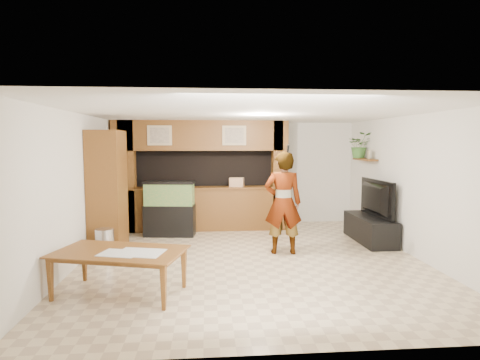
{
  "coord_description": "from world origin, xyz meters",
  "views": [
    {
      "loc": [
        -0.78,
        -7.01,
        2.11
      ],
      "look_at": [
        -0.15,
        0.6,
        1.38
      ],
      "focal_mm": 30.0,
      "sensor_mm": 36.0,
      "label": 1
    }
  ],
  "objects": [
    {
      "name": "wall_back",
      "position": [
        0.0,
        3.25,
        1.3
      ],
      "size": [
        6.0,
        0.0,
        6.0
      ],
      "primitive_type": "plane",
      "rotation": [
        1.57,
        0.0,
        0.0
      ],
      "color": "silver",
      "rests_on": "floor"
    },
    {
      "name": "photo_frame",
      "position": [
        2.85,
        1.75,
        1.82
      ],
      "size": [
        0.05,
        0.15,
        0.2
      ],
      "primitive_type": "cube",
      "rotation": [
        0.0,
        0.0,
        -0.17
      ],
      "color": "tan",
      "rests_on": "wall_shelf"
    },
    {
      "name": "newspaper_b",
      "position": [
        -1.96,
        -1.64,
        0.62
      ],
      "size": [
        0.6,
        0.5,
        0.01
      ],
      "primitive_type": "cube",
      "rotation": [
        0.0,
        0.0,
        -0.27
      ],
      "color": "silver",
      "rests_on": "dining_table"
    },
    {
      "name": "pantry_cabinet",
      "position": [
        -2.7,
        0.86,
        1.16
      ],
      "size": [
        0.58,
        0.95,
        2.32
      ],
      "primitive_type": "cube",
      "color": "brown",
      "rests_on": "floor"
    },
    {
      "name": "newspaper_a",
      "position": [
        -1.69,
        -1.64,
        0.62
      ],
      "size": [
        0.7,
        0.58,
        0.01
      ],
      "primitive_type": "cube",
      "rotation": [
        0.0,
        0.0,
        -0.25
      ],
      "color": "silver",
      "rests_on": "dining_table"
    },
    {
      "name": "partition",
      "position": [
        -0.95,
        2.64,
        1.31
      ],
      "size": [
        4.2,
        0.99,
        2.6
      ],
      "color": "brown",
      "rests_on": "floor"
    },
    {
      "name": "floor",
      "position": [
        0.0,
        0.0,
        0.0
      ],
      "size": [
        6.5,
        6.5,
        0.0
      ],
      "primitive_type": "plane",
      "color": "#CBB48D",
      "rests_on": "ground"
    },
    {
      "name": "television",
      "position": [
        2.65,
        1.08,
        0.92
      ],
      "size": [
        0.26,
        1.36,
        0.78
      ],
      "primitive_type": "imported",
      "rotation": [
        0.0,
        0.0,
        1.63
      ],
      "color": "black",
      "rests_on": "tv_stand"
    },
    {
      "name": "tv_stand",
      "position": [
        2.65,
        1.08,
        0.27
      ],
      "size": [
        0.59,
        1.6,
        0.53
      ],
      "primitive_type": "cube",
      "color": "black",
      "rests_on": "floor"
    },
    {
      "name": "wall_left",
      "position": [
        -3.0,
        0.0,
        1.3
      ],
      "size": [
        0.0,
        6.5,
        6.5
      ],
      "primitive_type": "plane",
      "rotation": [
        1.57,
        0.0,
        1.57
      ],
      "color": "silver",
      "rests_on": "floor"
    },
    {
      "name": "trash_can",
      "position": [
        -2.59,
        0.07,
        0.29
      ],
      "size": [
        0.32,
        0.32,
        0.59
      ],
      "primitive_type": "cylinder",
      "color": "#B2B2B7",
      "rests_on": "floor"
    },
    {
      "name": "wall_shelf",
      "position": [
        2.85,
        1.95,
        1.7
      ],
      "size": [
        0.25,
        0.9,
        0.04
      ],
      "primitive_type": "cube",
      "color": "brown",
      "rests_on": "wall_right"
    },
    {
      "name": "microphone",
      "position": [
        0.69,
        0.19,
        1.98
      ],
      "size": [
        0.04,
        0.11,
        0.17
      ],
      "primitive_type": "cylinder",
      "rotation": [
        0.44,
        0.0,
        0.0
      ],
      "color": "black",
      "rests_on": "person"
    },
    {
      "name": "ceiling",
      "position": [
        0.0,
        0.0,
        2.6
      ],
      "size": [
        6.5,
        6.5,
        0.0
      ],
      "primitive_type": "plane",
      "color": "white",
      "rests_on": "wall_back"
    },
    {
      "name": "potted_plant",
      "position": [
        2.82,
        2.21,
        2.02
      ],
      "size": [
        0.62,
        0.56,
        0.61
      ],
      "primitive_type": "imported",
      "rotation": [
        0.0,
        0.0,
        -0.17
      ],
      "color": "#366528",
      "rests_on": "wall_shelf"
    },
    {
      "name": "counter_box",
      "position": [
        -0.08,
        2.45,
        1.15
      ],
      "size": [
        0.37,
        0.29,
        0.22
      ],
      "primitive_type": "cube",
      "rotation": [
        0.0,
        0.0,
        -0.24
      ],
      "color": "tan",
      "rests_on": "partition"
    },
    {
      "name": "dining_table",
      "position": [
        -2.0,
        -1.54,
        0.31
      ],
      "size": [
        1.94,
        1.4,
        0.62
      ],
      "primitive_type": "imported",
      "rotation": [
        0.0,
        0.0,
        -0.26
      ],
      "color": "brown",
      "rests_on": "floor"
    },
    {
      "name": "wall_clock",
      "position": [
        -2.97,
        1.0,
        1.9
      ],
      "size": [
        0.05,
        0.25,
        0.25
      ],
      "color": "black",
      "rests_on": "wall_left"
    },
    {
      "name": "wall_right",
      "position": [
        3.0,
        0.0,
        1.3
      ],
      "size": [
        0.0,
        6.5,
        6.5
      ],
      "primitive_type": "plane",
      "rotation": [
        1.57,
        0.0,
        -1.57
      ],
      "color": "silver",
      "rests_on": "floor"
    },
    {
      "name": "person",
      "position": [
        0.64,
        0.35,
        0.97
      ],
      "size": [
        0.74,
        0.51,
        1.93
      ],
      "primitive_type": "imported",
      "rotation": [
        0.0,
        0.0,
        3.07
      ],
      "color": "#8C6E4D",
      "rests_on": "floor"
    },
    {
      "name": "aquarium",
      "position": [
        -1.62,
        1.95,
        0.6
      ],
      "size": [
        1.11,
        0.42,
        1.23
      ],
      "rotation": [
        0.0,
        0.0,
        -0.12
      ],
      "color": "black",
      "rests_on": "floor"
    }
  ]
}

